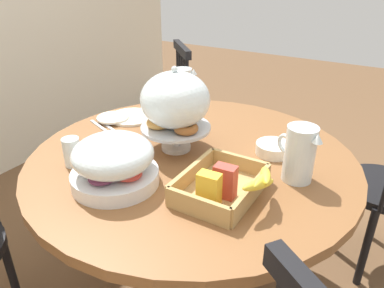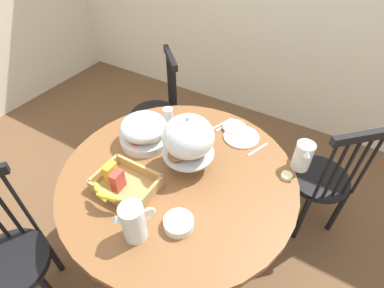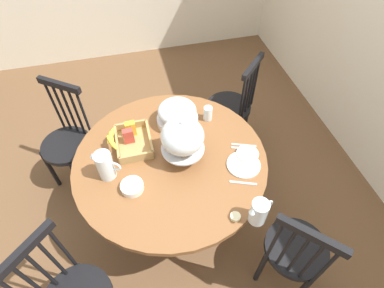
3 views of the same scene
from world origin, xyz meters
The scene contains 18 objects.
ground_plane centered at (0.00, 0.00, 0.00)m, with size 10.00×10.00×0.00m, color brown.
dining_table centered at (0.09, 0.03, 0.54)m, with size 1.29×1.29×0.74m.
windsor_chair_near_window centered at (-0.49, -0.72, 0.45)m, with size 0.46×0.46×0.97m.
windsor_chair_facing_door centered at (0.78, 0.67, 0.45)m, with size 0.47×0.47×0.97m.
windsor_chair_far_side centered at (-0.56, 0.71, 0.45)m, with size 0.47×0.47×0.97m.
pastry_stand_with_dome centered at (0.10, 0.11, 0.94)m, with size 0.28×0.28×0.34m.
fruit_platter_covered centered at (-0.22, 0.15, 0.83)m, with size 0.30×0.30×0.18m.
orange_juice_pitcher centered at (0.13, -0.38, 0.83)m, with size 0.11×0.18×0.20m.
milk_pitcher centered at (0.64, 0.42, 0.82)m, with size 0.10×0.18×0.17m.
cereal_basket centered at (-0.10, -0.21, 0.78)m, with size 0.32×0.30×0.12m.
china_plate_large centered at (0.27, 0.48, 0.75)m, with size 0.22×0.22×0.01m, color white.
china_plate_small centered at (0.19, 0.53, 0.76)m, with size 0.15×0.15×0.01m, color white.
cereal_bowl centered at (0.27, -0.24, 0.76)m, with size 0.14×0.14×0.04m, color white.
drinking_glass centered at (-0.21, 0.37, 0.80)m, with size 0.06×0.06×0.11m, color silver.
butter_dish centered at (0.60, 0.30, 0.75)m, with size 0.06×0.06×0.02m, color beige.
table_knife centered at (0.14, 0.53, 0.74)m, with size 0.17×0.01×0.01m, color silver.
dinner_fork centered at (0.11, 0.54, 0.74)m, with size 0.17×0.01×0.01m, color silver.
soup_spoon centered at (0.40, 0.43, 0.74)m, with size 0.17×0.01×0.01m, color silver.
Camera 2 is at (0.70, -0.85, 1.93)m, focal length 27.34 mm.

